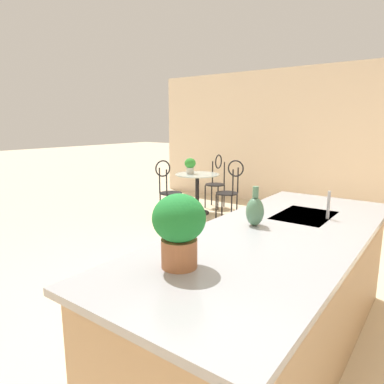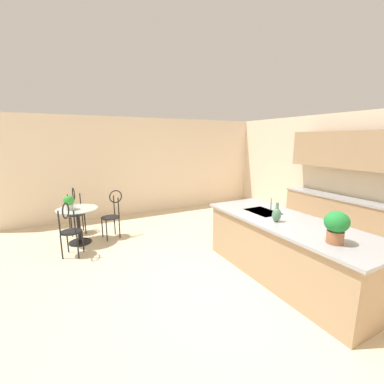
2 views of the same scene
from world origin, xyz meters
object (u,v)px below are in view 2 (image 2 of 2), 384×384
Objects in this scene: chair_near_window at (112,212)px; potted_plant_counter_far at (336,225)px; bistro_table at (78,222)px; vase_on_counter at (277,214)px; chair_by_island at (76,209)px; chair_toward_desk at (70,227)px; potted_plant_on_table at (69,202)px.

potted_plant_counter_far is (3.77, 1.88, 0.57)m from chair_near_window.
vase_on_counter is at bearing 41.76° from bistro_table.
chair_by_island and chair_toward_desk have the same top height.
potted_plant_counter_far is at bearing 35.99° from potted_plant_on_table.
bistro_table is 3.87m from vase_on_counter.
chair_by_island is 4.37m from vase_on_counter.
potted_plant_on_table is (0.69, -0.13, 0.33)m from chair_by_island.
potted_plant_on_table is 4.60m from potted_plant_counter_far.
chair_by_island is at bearing 172.61° from chair_toward_desk.
bistro_table is 0.77× the size of chair_toward_desk.
vase_on_counter reaches higher than chair_toward_desk.
chair_near_window is 1.00× the size of chair_by_island.
vase_on_counter is at bearing 36.04° from chair_by_island.
potted_plant_counter_far is at bearing 34.35° from bistro_table.
bistro_table is 4.60m from potted_plant_counter_far.
potted_plant_on_table reaches higher than bistro_table.
chair_toward_desk is at bearing -138.82° from potted_plant_counter_far.
bistro_table is at bearing 164.27° from chair_toward_desk.
chair_toward_desk is at bearing -53.60° from chair_near_window.
chair_toward_desk is 4.20m from potted_plant_counter_far.
potted_plant_counter_far reaches higher than chair_by_island.
chair_near_window is 2.70× the size of potted_plant_counter_far.
potted_plant_counter_far reaches higher than potted_plant_on_table.
vase_on_counter is (2.85, 2.55, 0.58)m from bistro_table.
bistro_table is 0.48m from potted_plant_on_table.
potted_plant_on_table is (0.03, -0.14, 0.46)m from bistro_table.
chair_near_window is (-0.01, 0.69, 0.13)m from bistro_table.
chair_near_window is 3.62× the size of vase_on_counter.
chair_toward_desk is 3.55m from vase_on_counter.
chair_by_island is 3.64× the size of potted_plant_on_table.
bistro_table is 2.79× the size of potted_plant_on_table.
bistro_table is 0.67m from chair_by_island.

